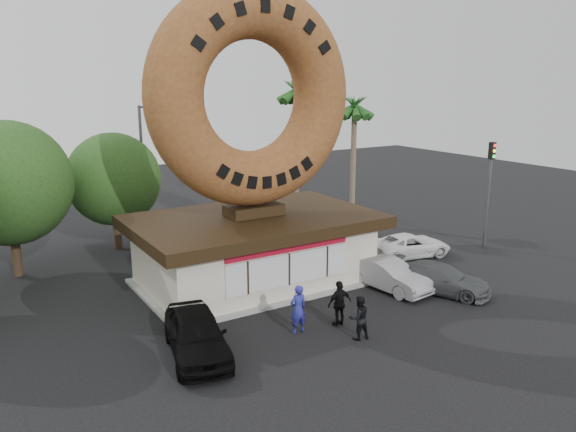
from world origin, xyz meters
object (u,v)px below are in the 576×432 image
Objects in this scene: person_center at (359,318)px; person_right at (340,303)px; car_grey at (440,279)px; car_black at (196,334)px; donut_shop at (255,247)px; car_white at (410,245)px; street_lamp at (145,166)px; car_silver at (389,275)px; person_left at (298,309)px; traffic_signal at (489,181)px; giant_donut at (252,96)px.

person_right is at bearing -86.83° from person_center.
car_black is at bearing 151.79° from car_grey.
donut_shop is 2.37× the size of car_black.
person_right is at bearing -85.16° from donut_shop.
car_white is at bearing 29.85° from car_black.
person_right is (2.36, -16.02, -3.56)m from street_lamp.
car_black is 1.13× the size of car_silver.
donut_shop is 2.49× the size of car_grey.
car_silver is at bearing -135.50° from person_center.
person_right is at bearing -162.73° from car_silver.
donut_shop is at bearing 94.37° from car_white.
person_center is (1.63, -1.65, -0.11)m from person_left.
street_lamp is at bearing 100.50° from donut_shop.
person_right is at bearing -81.60° from street_lamp.
traffic_signal is 14.93m from person_center.
donut_shop is 2.48× the size of car_white.
street_lamp reaches higher than traffic_signal.
giant_donut reaches higher than car_black.
giant_donut is 5.13× the size of person_left.
donut_shop is at bearing 132.87° from car_silver.
car_silver is at bearing -64.70° from street_lamp.
car_grey is (8.40, -15.63, -3.83)m from street_lamp.
giant_donut is at bearing 90.00° from donut_shop.
person_right is at bearing -163.46° from traffic_signal.
street_lamp is 1.77× the size of car_white.
giant_donut is at bearing 58.52° from car_black.
person_center reaches higher than car_black.
traffic_signal reaches higher than car_grey.
person_center is at bearing -158.53° from traffic_signal.
car_white is (9.15, -0.98, -8.10)m from giant_donut.
giant_donut is 10.22m from car_silver.
car_white is at bearing -135.93° from person_center.
car_grey is (6.54, -5.63, -8.08)m from giant_donut.
person_right is 5.80m from car_black.
donut_shop reaches higher than car_white.
traffic_signal is at bearing -166.37° from person_left.
person_right reaches higher than car_silver.
car_white is (11.01, -10.98, -3.86)m from street_lamp.
person_center is (0.39, -7.36, -7.88)m from giant_donut.
car_silver is (-9.19, -2.08, -3.18)m from traffic_signal.
person_right reaches higher than car_black.
street_lamp is at bearing 100.51° from giant_donut.
person_left is at bearing -166.36° from traffic_signal.
street_lamp is at bearing 91.35° from car_grey.
street_lamp reaches higher than person_left.
car_grey is at bearing -179.42° from person_left.
person_right is (0.51, -6.00, -0.84)m from donut_shop.
traffic_signal is at bearing -150.54° from person_center.
car_grey is at bearing -154.12° from traffic_signal.
street_lamp reaches higher than car_black.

